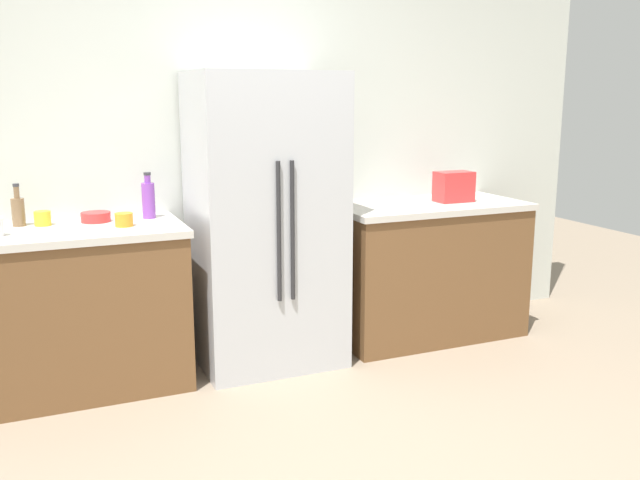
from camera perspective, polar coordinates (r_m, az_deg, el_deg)
kitchen_back_panel at (r=4.37m, az=-8.49°, el=9.17°), size 5.36×0.10×2.80m
counter_left at (r=4.02m, az=-19.39°, el=-5.38°), size 1.17×0.67×0.90m
counter_right at (r=4.69m, az=8.77°, el=-2.40°), size 1.27×0.67×0.90m
refrigerator at (r=4.10m, az=-4.53°, el=1.55°), size 0.83×0.69×1.73m
toaster at (r=4.67m, az=10.99°, el=4.35°), size 0.24×0.15×0.20m
bottle_a at (r=4.08m, az=-13.99°, el=3.30°), size 0.07×0.07×0.26m
bottle_b at (r=4.07m, az=-23.68°, el=2.27°), size 0.07×0.07×0.23m
cup_b at (r=4.04m, az=-21.95°, el=1.67°), size 0.09×0.09×0.08m
cup_c at (r=3.87m, az=-15.90°, el=1.62°), size 0.10×0.10×0.07m
bowl_a at (r=4.06m, az=-18.04°, el=1.83°), size 0.16×0.16×0.05m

